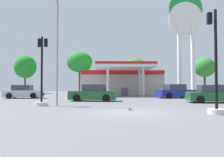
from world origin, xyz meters
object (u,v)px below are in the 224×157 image
car_1 (176,92)px  tree_2 (135,68)px  traffic_signal_2 (216,84)px  station_pole_sign (186,28)px  tree_3 (204,67)px  car_0 (93,93)px  tree_0 (25,67)px  tree_1 (80,62)px  car_2 (24,92)px  corner_streetlamp (57,42)px  car_3 (222,92)px  traffic_signal_1 (42,82)px  car_4 (213,95)px

car_1 → tree_2: bearing=98.6°
traffic_signal_2 → station_pole_sign: bearing=74.4°
tree_3 → station_pole_sign: bearing=-124.3°
car_0 → tree_0: tree_0 is taller
tree_1 → tree_2: (10.14, 0.31, -1.02)m
tree_0 → traffic_signal_2: bearing=-56.9°
car_0 → car_2: bearing=149.0°
car_2 → corner_streetlamp: corner_streetlamp is taller
tree_1 → tree_2: 10.20m
car_3 → traffic_signal_1: traffic_signal_1 is taller
tree_2 → tree_3: tree_2 is taller
car_0 → car_4: bearing=-12.9°
station_pole_sign → tree_2: bearing=115.2°
tree_0 → tree_2: size_ratio=1.07×
traffic_signal_1 → tree_0: 28.07m
car_4 → tree_3: bearing=67.9°
car_2 → corner_streetlamp: 11.59m
station_pole_sign → traffic_signal_2: size_ratio=2.76×
car_1 → tree_3: tree_3 is taller
traffic_signal_1 → car_4: bearing=11.0°
tree_1 → car_0: bearing=-79.9°
tree_1 → corner_streetlamp: bearing=-86.8°
car_1 → car_2: bearing=-179.6°
car_1 → corner_streetlamp: (-11.14, -9.55, 3.68)m
tree_3 → car_2: bearing=-150.6°
car_3 → car_4: 6.47m
station_pole_sign → tree_0: station_pole_sign is taller
car_4 → tree_2: bearing=98.0°
traffic_signal_1 → corner_streetlamp: (0.98, 0.06, 2.74)m
car_1 → car_2: (-16.78, -0.13, -0.04)m
traffic_signal_2 → corner_streetlamp: corner_streetlamp is taller
tree_1 → corner_streetlamp: (1.44, -25.36, -1.24)m
traffic_signal_2 → tree_1: size_ratio=0.67×
car_2 → traffic_signal_1: (4.66, -9.49, 0.98)m
tree_3 → traffic_signal_2: bearing=-112.6°
car_0 → tree_3: bearing=46.5°
tree_0 → tree_1: 9.93m
car_3 → corner_streetlamp: size_ratio=0.61×
station_pole_sign → tree_3: size_ratio=2.20×
car_3 → tree_1: tree_1 is taller
car_4 → corner_streetlamp: 12.79m
car_0 → tree_1: 21.57m
corner_streetlamp → car_2: bearing=120.9°
car_3 → tree_0: 32.56m
car_2 → traffic_signal_2: traffic_signal_2 is taller
car_4 → traffic_signal_1: (-12.97, -2.53, 0.99)m
car_1 → traffic_signal_2: traffic_signal_2 is taller
traffic_signal_1 → car_0: bearing=55.9°
traffic_signal_2 → car_1: bearing=80.3°
station_pole_sign → car_0: bearing=-140.8°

